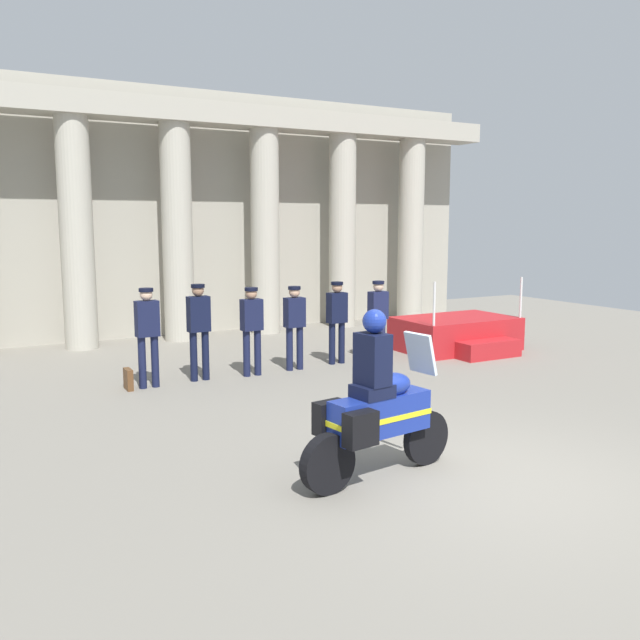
% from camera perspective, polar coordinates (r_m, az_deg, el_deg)
% --- Properties ---
extents(ground_plane, '(28.00, 28.00, 0.00)m').
position_cam_1_polar(ground_plane, '(7.88, 14.91, -12.97)').
color(ground_plane, gray).
extents(colonnade_backdrop, '(15.42, 1.57, 6.05)m').
position_cam_1_polar(colonnade_backdrop, '(17.24, -8.91, 9.46)').
color(colonnade_backdrop, '#A49F91').
rests_on(colonnade_backdrop, ground_plane).
extents(reviewing_stand, '(2.56, 2.13, 1.62)m').
position_cam_1_polar(reviewing_stand, '(15.23, 11.56, -1.21)').
color(reviewing_stand, '#B21E23').
rests_on(reviewing_stand, ground_plane).
extents(officer_in_row_0, '(0.39, 0.24, 1.71)m').
position_cam_1_polar(officer_in_row_0, '(11.80, -14.38, -0.76)').
color(officer_in_row_0, '#141938').
rests_on(officer_in_row_0, ground_plane).
extents(officer_in_row_1, '(0.39, 0.24, 1.73)m').
position_cam_1_polar(officer_in_row_1, '(12.14, -10.21, -0.34)').
color(officer_in_row_1, black).
rests_on(officer_in_row_1, ground_plane).
extents(officer_in_row_2, '(0.39, 0.24, 1.64)m').
position_cam_1_polar(officer_in_row_2, '(12.40, -5.79, -0.34)').
color(officer_in_row_2, '#141938').
rests_on(officer_in_row_2, ground_plane).
extents(officer_in_row_3, '(0.39, 0.24, 1.61)m').
position_cam_1_polar(officer_in_row_3, '(12.84, -2.17, -0.07)').
color(officer_in_row_3, '#141938').
rests_on(officer_in_row_3, ground_plane).
extents(officer_in_row_4, '(0.39, 0.24, 1.65)m').
position_cam_1_polar(officer_in_row_4, '(13.40, 1.44, 0.37)').
color(officer_in_row_4, black).
rests_on(officer_in_row_4, ground_plane).
extents(officer_in_row_5, '(0.39, 0.24, 1.64)m').
position_cam_1_polar(officer_in_row_5, '(13.72, 4.92, 0.52)').
color(officer_in_row_5, '#191E42').
rests_on(officer_in_row_5, ground_plane).
extents(motorcycle_with_rider, '(2.09, 0.74, 1.90)m').
position_cam_1_polar(motorcycle_with_rider, '(7.43, 4.70, -7.54)').
color(motorcycle_with_rider, black).
rests_on(motorcycle_with_rider, ground_plane).
extents(briefcase_on_ground, '(0.10, 0.32, 0.36)m').
position_cam_1_polar(briefcase_on_ground, '(11.89, -15.89, -4.84)').
color(briefcase_on_ground, brown).
rests_on(briefcase_on_ground, ground_plane).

